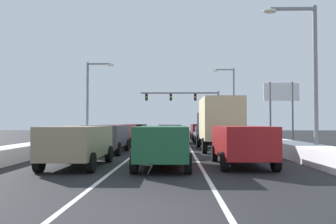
# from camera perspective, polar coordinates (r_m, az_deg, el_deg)

# --- Properties ---
(ground_plane) EXTENTS (120.00, 120.00, 0.00)m
(ground_plane) POSITION_cam_1_polar(r_m,az_deg,el_deg) (23.58, -0.36, -6.18)
(ground_plane) COLOR black
(lane_stripe_between_right_lane_and_center_lane) EXTENTS (0.14, 45.72, 0.01)m
(lane_stripe_between_right_lane_and_center_lane) POSITION_cam_1_polar(r_m,az_deg,el_deg) (27.74, 3.41, -5.50)
(lane_stripe_between_right_lane_and_center_lane) COLOR silver
(lane_stripe_between_right_lane_and_center_lane) RESTS_ON ground
(lane_stripe_between_center_lane_and_left_lane) EXTENTS (0.14, 45.72, 0.01)m
(lane_stripe_between_center_lane_and_left_lane) POSITION_cam_1_polar(r_m,az_deg,el_deg) (27.82, -3.64, -5.49)
(lane_stripe_between_center_lane_and_left_lane) COLOR silver
(lane_stripe_between_center_lane_and_left_lane) RESTS_ON ground
(snow_bank_right_shoulder) EXTENTS (1.67, 45.72, 0.75)m
(snow_bank_right_shoulder) POSITION_cam_1_polar(r_m,az_deg,el_deg) (28.41, 14.19, -4.62)
(snow_bank_right_shoulder) COLOR white
(snow_bank_right_shoulder) RESTS_ON ground
(snow_bank_left_shoulder) EXTENTS (1.31, 45.72, 0.71)m
(snow_bank_left_shoulder) POSITION_cam_1_polar(r_m,az_deg,el_deg) (28.74, -14.26, -4.62)
(snow_bank_left_shoulder) COLOR white
(snow_bank_left_shoulder) RESTS_ON ground
(suv_red_right_lane_nearest) EXTENTS (2.16, 4.90, 1.67)m
(suv_red_right_lane_nearest) POSITION_cam_1_polar(r_m,az_deg,el_deg) (15.06, 11.91, -4.78)
(suv_red_right_lane_nearest) COLOR maroon
(suv_red_right_lane_nearest) RESTS_ON ground
(box_truck_right_lane_second) EXTENTS (2.53, 7.20, 3.36)m
(box_truck_right_lane_second) POSITION_cam_1_polar(r_m,az_deg,el_deg) (23.24, 8.24, -1.54)
(box_truck_right_lane_second) COLOR black
(box_truck_right_lane_second) RESTS_ON ground
(sedan_gray_right_lane_third) EXTENTS (2.00, 4.50, 1.51)m
(sedan_gray_right_lane_third) POSITION_cam_1_polar(r_m,az_deg,el_deg) (30.75, 6.09, -3.71)
(sedan_gray_right_lane_third) COLOR slate
(sedan_gray_right_lane_third) RESTS_ON ground
(suv_maroon_right_lane_fourth) EXTENTS (2.16, 4.90, 1.67)m
(suv_maroon_right_lane_fourth) POSITION_cam_1_polar(r_m,az_deg,el_deg) (36.75, 5.40, -3.00)
(suv_maroon_right_lane_fourth) COLOR maroon
(suv_maroon_right_lane_fourth) RESTS_ON ground
(suv_green_center_lane_nearest) EXTENTS (2.16, 4.90, 1.67)m
(suv_green_center_lane_nearest) POSITION_cam_1_polar(r_m,az_deg,el_deg) (14.13, -0.86, -5.01)
(suv_green_center_lane_nearest) COLOR #1E5633
(suv_green_center_lane_nearest) RESTS_ON ground
(sedan_white_center_lane_second) EXTENTS (2.00, 4.50, 1.51)m
(sedan_white_center_lane_second) POSITION_cam_1_polar(r_m,az_deg,el_deg) (20.02, -0.63, -4.78)
(sedan_white_center_lane_second) COLOR silver
(sedan_white_center_lane_second) RESTS_ON ground
(sedan_navy_center_lane_third) EXTENTS (2.00, 4.50, 1.51)m
(sedan_navy_center_lane_third) POSITION_cam_1_polar(r_m,az_deg,el_deg) (25.72, 0.33, -4.11)
(sedan_navy_center_lane_third) COLOR navy
(sedan_navy_center_lane_third) RESTS_ON ground
(suv_silver_center_lane_fourth) EXTENTS (2.16, 4.90, 1.67)m
(suv_silver_center_lane_fourth) POSITION_cam_1_polar(r_m,az_deg,el_deg) (32.10, 0.39, -3.19)
(suv_silver_center_lane_fourth) COLOR #B7BABF
(suv_silver_center_lane_fourth) RESTS_ON ground
(suv_tan_left_lane_nearest) EXTENTS (2.16, 4.90, 1.67)m
(suv_tan_left_lane_nearest) POSITION_cam_1_polar(r_m,az_deg,el_deg) (14.92, -14.47, -4.79)
(suv_tan_left_lane_nearest) COLOR #937F60
(suv_tan_left_lane_nearest) RESTS_ON ground
(suv_charcoal_left_lane_second) EXTENTS (2.16, 4.90, 1.67)m
(suv_charcoal_left_lane_second) POSITION_cam_1_polar(r_m,az_deg,el_deg) (21.17, -9.91, -3.90)
(suv_charcoal_left_lane_second) COLOR #38383D
(suv_charcoal_left_lane_second) RESTS_ON ground
(suv_red_left_lane_third) EXTENTS (2.16, 4.90, 1.67)m
(suv_red_left_lane_third) POSITION_cam_1_polar(r_m,az_deg,el_deg) (27.02, -7.84, -3.44)
(suv_red_left_lane_third) COLOR maroon
(suv_red_left_lane_third) RESTS_ON ground
(suv_black_left_lane_fourth) EXTENTS (2.16, 4.90, 1.67)m
(suv_black_left_lane_fourth) POSITION_cam_1_polar(r_m,az_deg,el_deg) (33.73, -5.48, -3.11)
(suv_black_left_lane_fourth) COLOR black
(suv_black_left_lane_fourth) RESTS_ON ground
(traffic_light_gantry) EXTENTS (10.94, 0.47, 6.20)m
(traffic_light_gantry) POSITION_cam_1_polar(r_m,az_deg,el_deg) (48.56, 3.74, 1.70)
(traffic_light_gantry) COLOR slate
(traffic_light_gantry) RESTS_ON ground
(street_lamp_right_near) EXTENTS (2.66, 0.36, 7.62)m
(street_lamp_right_near) POSITION_cam_1_polar(r_m,az_deg,el_deg) (18.66, 21.83, 6.95)
(street_lamp_right_near) COLOR gray
(street_lamp_right_near) RESTS_ON ground
(street_lamp_right_mid) EXTENTS (2.66, 0.36, 8.40)m
(street_lamp_right_mid) POSITION_cam_1_polar(r_m,az_deg,el_deg) (42.85, 10.23, 2.55)
(street_lamp_right_mid) COLOR gray
(street_lamp_right_mid) RESTS_ON ground
(street_lamp_left_mid) EXTENTS (2.66, 0.36, 7.60)m
(street_lamp_left_mid) POSITION_cam_1_polar(r_m,az_deg,el_deg) (34.16, -12.40, 2.94)
(street_lamp_left_mid) COLOR gray
(street_lamp_left_mid) RESTS_ON ground
(roadside_sign_right) EXTENTS (3.20, 0.16, 5.50)m
(roadside_sign_right) POSITION_cam_1_polar(r_m,az_deg,el_deg) (33.09, 18.02, 2.14)
(roadside_sign_right) COLOR #59595B
(roadside_sign_right) RESTS_ON ground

